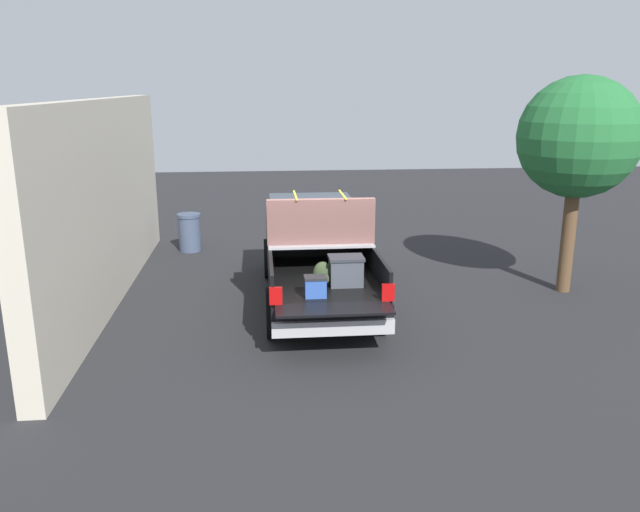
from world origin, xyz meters
TOP-DOWN VIEW (x-y plane):
  - ground_plane at (0.00, 0.00)m, footprint 40.00×40.00m
  - pickup_truck at (0.36, -0.00)m, footprint 6.05×2.06m
  - building_facade at (0.64, 4.09)m, footprint 9.80×0.36m
  - tree_background at (0.18, -5.21)m, footprint 2.40×2.40m
  - trash_can at (4.28, 2.93)m, footprint 0.60×0.60m

SIDE VIEW (x-z plane):
  - ground_plane at x=0.00m, z-range 0.00..0.00m
  - trash_can at x=4.28m, z-range 0.01..0.99m
  - pickup_truck at x=0.36m, z-range -0.15..2.08m
  - building_facade at x=0.64m, z-range 0.00..3.93m
  - tree_background at x=0.18m, z-range 0.97..5.35m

